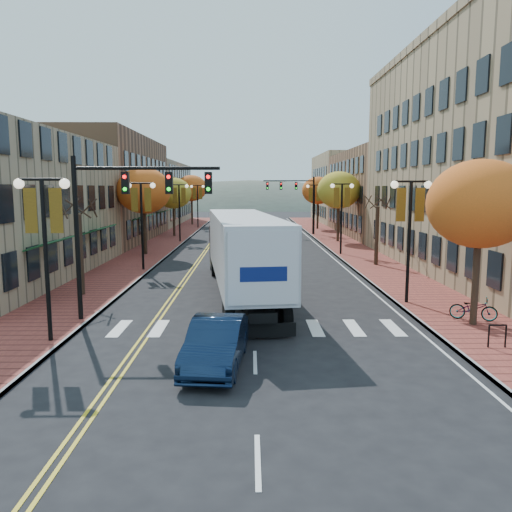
{
  "coord_description": "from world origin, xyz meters",
  "views": [
    {
      "loc": [
        -0.15,
        -17.81,
        5.72
      ],
      "look_at": [
        0.14,
        7.73,
        2.2
      ],
      "focal_mm": 35.0,
      "sensor_mm": 36.0,
      "label": 1
    }
  ],
  "objects_px": {
    "semi_truck": "(241,248)",
    "bicycle": "(473,308)",
    "black_suv": "(264,292)",
    "navy_sedan": "(216,343)"
  },
  "relations": [
    {
      "from": "navy_sedan",
      "to": "black_suv",
      "type": "xyz_separation_m",
      "value": [
        1.75,
        8.49,
        -0.16
      ]
    },
    {
      "from": "semi_truck",
      "to": "navy_sedan",
      "type": "distance_m",
      "value": 10.94
    },
    {
      "from": "black_suv",
      "to": "bicycle",
      "type": "height_order",
      "value": "black_suv"
    },
    {
      "from": "black_suv",
      "to": "bicycle",
      "type": "bearing_deg",
      "value": -17.54
    },
    {
      "from": "black_suv",
      "to": "bicycle",
      "type": "xyz_separation_m",
      "value": [
        8.78,
        -3.5,
        0.04
      ]
    },
    {
      "from": "black_suv",
      "to": "bicycle",
      "type": "relative_size",
      "value": 2.32
    },
    {
      "from": "bicycle",
      "to": "navy_sedan",
      "type": "bearing_deg",
      "value": 136.45
    },
    {
      "from": "semi_truck",
      "to": "bicycle",
      "type": "bearing_deg",
      "value": -36.88
    },
    {
      "from": "black_suv",
      "to": "semi_truck",
      "type": "bearing_deg",
      "value": 121.12
    },
    {
      "from": "semi_truck",
      "to": "black_suv",
      "type": "distance_m",
      "value": 3.21
    }
  ]
}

